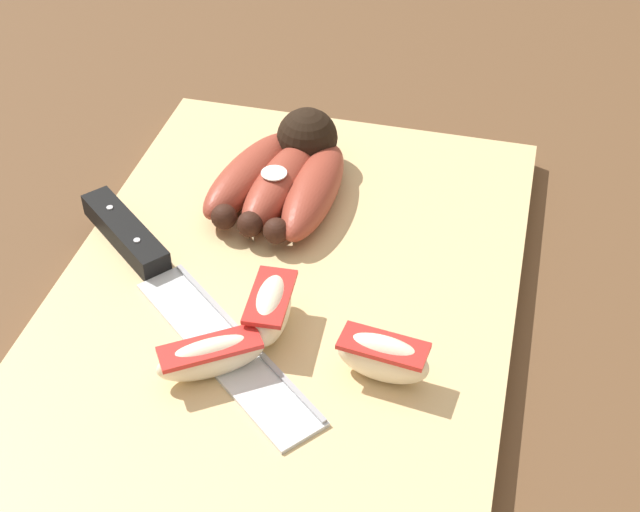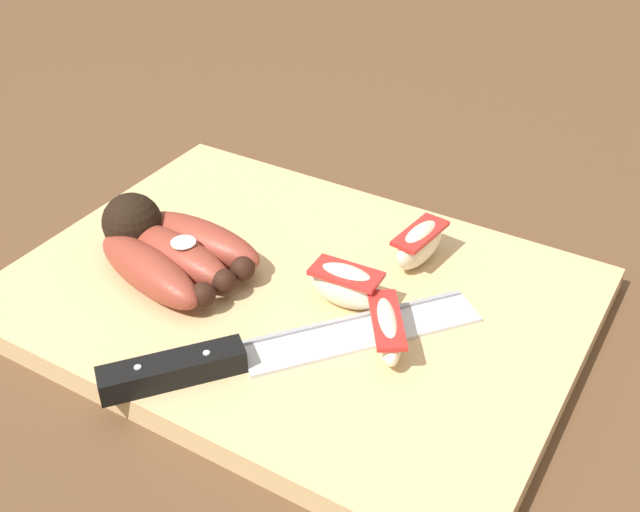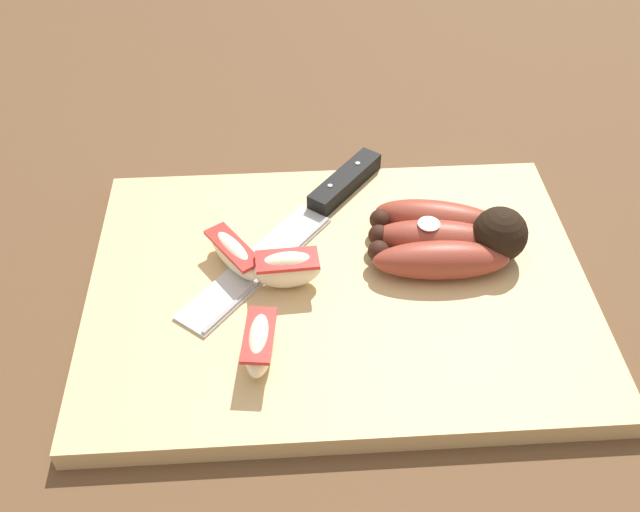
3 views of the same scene
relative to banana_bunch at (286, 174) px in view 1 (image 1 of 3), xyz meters
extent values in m
plane|color=brown|center=(-0.10, -0.04, -0.04)|extent=(6.00, 6.00, 0.00)
cube|color=tan|center=(-0.10, -0.03, -0.03)|extent=(0.44, 0.32, 0.02)
sphere|color=black|center=(0.04, -0.01, 0.01)|extent=(0.05, 0.05, 0.05)
ellipsoid|color=brown|center=(0.00, 0.03, 0.00)|extent=(0.13, 0.07, 0.03)
sphere|color=black|center=(-0.06, 0.03, 0.00)|extent=(0.02, 0.02, 0.02)
ellipsoid|color=brown|center=(-0.01, 0.00, 0.00)|extent=(0.12, 0.05, 0.03)
sphere|color=black|center=(-0.06, 0.01, 0.00)|extent=(0.02, 0.02, 0.02)
ellipsoid|color=brown|center=(-0.01, -0.03, 0.00)|extent=(0.12, 0.04, 0.03)
sphere|color=black|center=(-0.07, -0.01, 0.00)|extent=(0.02, 0.02, 0.02)
cylinder|color=white|center=(-0.02, 0.00, 0.02)|extent=(0.02, 0.02, 0.00)
cube|color=silver|center=(-0.18, -0.01, -0.02)|extent=(0.14, 0.16, 0.00)
cube|color=#99999E|center=(-0.16, -0.02, -0.01)|extent=(0.11, 0.14, 0.00)
cube|color=black|center=(-0.09, 0.10, -0.01)|extent=(0.08, 0.09, 0.02)
cylinder|color=#B2B2B7|center=(-0.07, 0.12, 0.00)|extent=(0.01, 0.01, 0.00)
cylinder|color=#B2B2B7|center=(-0.10, 0.08, 0.00)|extent=(0.01, 0.01, 0.00)
ellipsoid|color=#F4E5C1|center=(-0.17, -0.11, 0.00)|extent=(0.03, 0.06, 0.04)
cube|color=red|center=(-0.17, -0.11, 0.01)|extent=(0.03, 0.06, 0.00)
ellipsoid|color=#F4E5C1|center=(-0.20, -0.01, 0.00)|extent=(0.06, 0.07, 0.03)
cube|color=red|center=(-0.20, -0.01, 0.01)|extent=(0.05, 0.07, 0.00)
ellipsoid|color=#F4E5C1|center=(-0.15, -0.03, 0.00)|extent=(0.06, 0.03, 0.04)
cube|color=red|center=(-0.15, -0.03, 0.01)|extent=(0.06, 0.03, 0.00)
camera|label=1|loc=(-0.56, -0.17, 0.42)|focal=51.35mm
camera|label=2|loc=(-0.37, 0.38, 0.36)|focal=43.71mm
camera|label=3|loc=(-0.15, -0.47, 0.44)|focal=40.68mm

